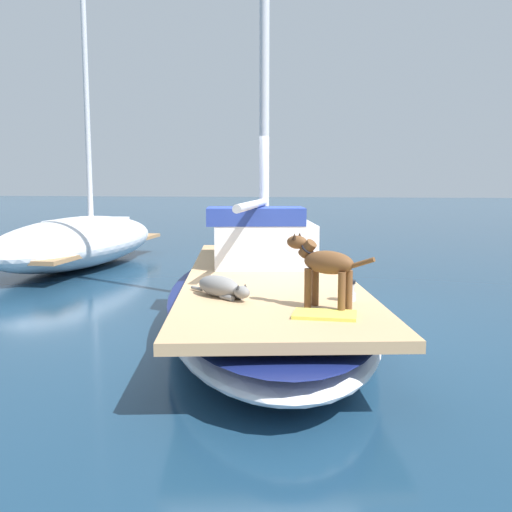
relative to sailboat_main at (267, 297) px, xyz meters
name	(u,v)px	position (x,y,z in m)	size (l,w,h in m)	color
ground_plane	(267,321)	(0.00, 0.00, -0.34)	(120.00, 120.00, 0.00)	navy
sailboat_main	(267,297)	(0.00, 0.00, 0.00)	(3.79, 7.57, 0.66)	white
mast_main	(263,1)	(-0.16, 0.75, 3.97)	(0.14, 2.27, 8.06)	silver
cabin_house	(262,238)	(-0.22, 1.10, 0.67)	(1.78, 2.45, 0.84)	silver
dog_grey	(221,287)	(-0.27, -1.67, 0.43)	(0.79, 0.67, 0.22)	gray
dog_brown	(324,265)	(0.81, -2.06, 0.75)	(0.86, 0.53, 0.70)	brown
deck_winch	(348,291)	(1.04, -1.66, 0.42)	(0.16, 0.16, 0.21)	#B7B7BC
coiled_rope	(223,285)	(-0.37, -1.08, 0.35)	(0.32, 0.32, 0.04)	beige
deck_towel	(325,315)	(0.83, -2.37, 0.34)	(0.56, 0.36, 0.03)	#D8D14C
moored_boat_port_side	(79,240)	(-4.75, 4.38, 0.24)	(2.40, 6.09, 7.53)	white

